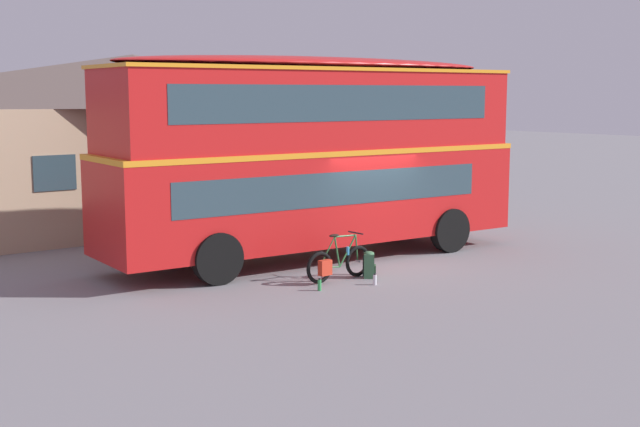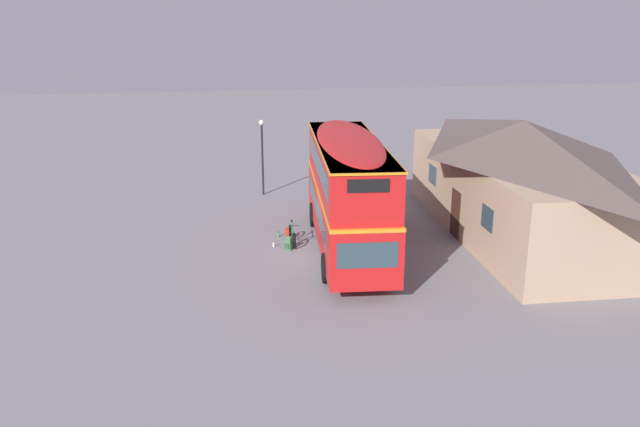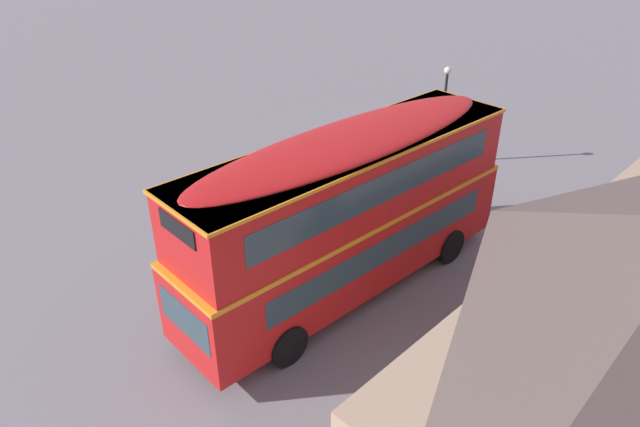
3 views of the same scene
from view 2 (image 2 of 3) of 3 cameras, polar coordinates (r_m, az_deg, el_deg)
ground_plane at (r=25.75m, az=0.45°, el=-3.93°), size 120.00×120.00×0.00m
double_decker_bus at (r=25.76m, az=2.54°, el=2.25°), size 10.70×3.48×4.79m
touring_bicycle at (r=27.19m, az=-2.56°, el=-1.94°), size 1.76×0.47×1.00m
backpack_on_ground at (r=26.52m, az=-2.82°, el=-2.62°), size 0.38×0.38×0.58m
water_bottle_green_metal at (r=28.05m, az=-3.76°, el=-1.89°), size 0.08×0.08×0.25m
water_bottle_clear_plastic at (r=26.88m, az=-4.17°, el=-2.79°), size 0.08×0.08×0.24m
pub_building at (r=29.04m, az=17.37°, el=3.11°), size 14.61×6.53×5.09m
street_lamp at (r=34.22m, az=-5.19°, el=5.84°), size 0.28×0.28×4.07m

